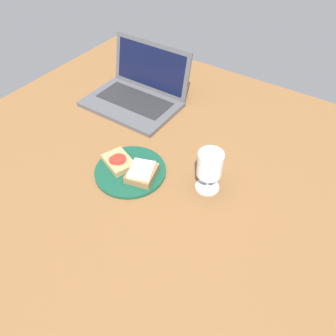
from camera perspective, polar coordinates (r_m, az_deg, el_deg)
The scene contains 6 objects.
wooden_table at distance 104.39cm, azimuth -4.47°, elevation -0.46°, with size 140.00×140.00×3.00cm, color brown.
plate at distance 101.72cm, azimuth -6.56°, elevation -0.53°, with size 22.00×22.00×1.14cm, color #144733.
sandwich_with_cheese at distance 98.06cm, azimuth -4.57°, elevation -0.78°, with size 9.97×10.99×3.18cm.
sandwich_with_tomato at distance 102.81cm, azimuth -8.65°, elevation 1.17°, with size 11.84×10.29×2.65cm.
wine_glass at distance 91.51cm, azimuth 7.30°, elevation 0.39°, with size 7.21×7.21×13.40cm.
laptop at distance 130.13cm, azimuth -5.39°, elevation 12.91°, with size 34.93×27.66×19.70cm.
Camera 1 is at (47.11, -55.86, 76.05)cm, focal length 35.00 mm.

